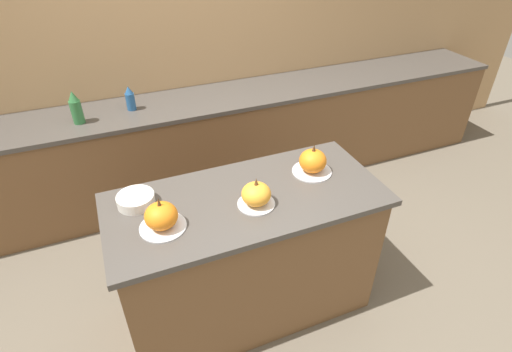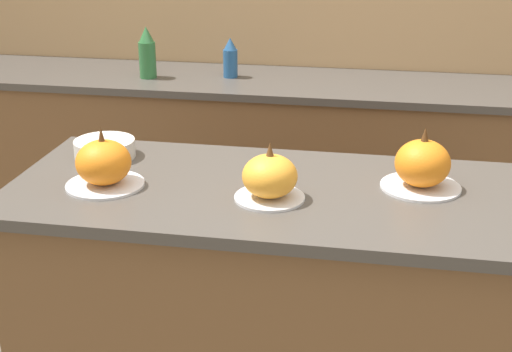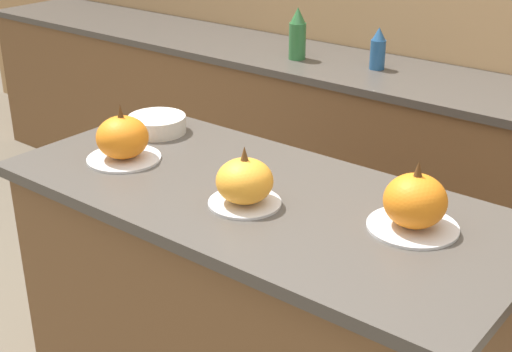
% 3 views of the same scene
% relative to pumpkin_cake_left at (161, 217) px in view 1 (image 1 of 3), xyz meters
% --- Properties ---
extents(ground_plane, '(12.00, 12.00, 0.00)m').
position_rel_pumpkin_cake_left_xyz_m(ground_plane, '(0.47, 0.07, -0.97)').
color(ground_plane, '#665B4C').
extents(wall_back, '(8.00, 0.06, 2.50)m').
position_rel_pumpkin_cake_left_xyz_m(wall_back, '(0.47, 1.80, 0.28)').
color(wall_back, tan).
rests_on(wall_back, ground_plane).
extents(kitchen_island, '(1.52, 0.69, 0.91)m').
position_rel_pumpkin_cake_left_xyz_m(kitchen_island, '(0.47, 0.07, -0.52)').
color(kitchen_island, brown).
rests_on(kitchen_island, ground_plane).
extents(back_counter, '(6.00, 0.60, 0.88)m').
position_rel_pumpkin_cake_left_xyz_m(back_counter, '(0.47, 1.47, -0.53)').
color(back_counter, brown).
rests_on(back_counter, ground_plane).
extents(pumpkin_cake_left, '(0.23, 0.23, 0.18)m').
position_rel_pumpkin_cake_left_xyz_m(pumpkin_cake_left, '(0.00, 0.00, 0.00)').
color(pumpkin_cake_left, silver).
rests_on(pumpkin_cake_left, kitchen_island).
extents(pumpkin_cake_center, '(0.20, 0.20, 0.17)m').
position_rel_pumpkin_cake_left_xyz_m(pumpkin_cake_center, '(0.49, -0.01, -0.00)').
color(pumpkin_cake_center, silver).
rests_on(pumpkin_cake_center, kitchen_island).
extents(pumpkin_cake_right, '(0.23, 0.23, 0.19)m').
position_rel_pumpkin_cake_left_xyz_m(pumpkin_cake_right, '(0.91, 0.15, 0.00)').
color(pumpkin_cake_right, silver).
rests_on(pumpkin_cake_right, kitchen_island).
extents(bottle_tall, '(0.08, 0.08, 0.25)m').
position_rel_pumpkin_cake_left_xyz_m(bottle_tall, '(-0.33, 1.40, 0.03)').
color(bottle_tall, '#2D6B38').
rests_on(bottle_tall, back_counter).
extents(bottle_short, '(0.07, 0.07, 0.19)m').
position_rel_pumpkin_cake_left_xyz_m(bottle_short, '(0.06, 1.48, 0.00)').
color(bottle_short, '#235184').
rests_on(bottle_short, back_counter).
extents(mixing_bowl, '(0.20, 0.20, 0.06)m').
position_rel_pumpkin_cake_left_xyz_m(mixing_bowl, '(-0.09, 0.24, -0.04)').
color(mixing_bowl, beige).
rests_on(mixing_bowl, kitchen_island).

